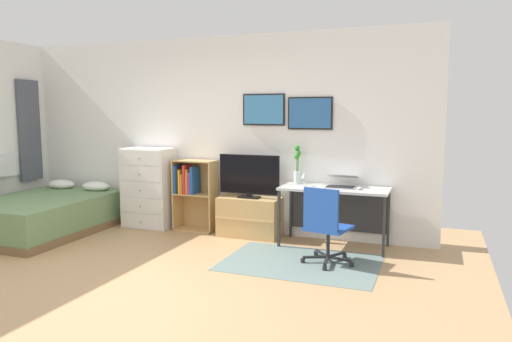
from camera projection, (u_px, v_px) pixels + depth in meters
The scene contains 14 objects.
ground_plane at pixel (105, 283), 4.66m from camera, with size 7.20×7.20×0.00m, color tan.
wall_back_with_posters at pixel (214, 134), 6.74m from camera, with size 6.12×0.09×2.70m.
area_rug at pixel (301, 262), 5.30m from camera, with size 1.70×1.20×0.01m, color slate.
bed at pixel (43, 214), 6.63m from camera, with size 1.52×2.08×0.62m.
dresser at pixel (149, 188), 6.91m from camera, with size 0.71×0.46×1.15m.
bookshelf at pixel (192, 189), 6.73m from camera, with size 0.59×0.30×0.99m.
tv_stand at pixel (250, 217), 6.41m from camera, with size 0.83×0.41×0.53m.
television at pixel (249, 176), 6.32m from camera, with size 0.84×0.16×0.58m.
desk at pixel (335, 198), 5.95m from camera, with size 1.32×0.57×0.74m.
office_chair at pixel (325, 224), 5.17m from camera, with size 0.58×0.57×0.86m.
laptop at pixel (342, 182), 5.91m from camera, with size 0.36×0.39×0.16m.
computer_mouse at pixel (359, 188), 5.72m from camera, with size 0.06×0.10×0.03m, color silver.
bamboo_vase at pixel (297, 166), 6.19m from camera, with size 0.09×0.09×0.49m.
wine_glass at pixel (304, 176), 5.95m from camera, with size 0.07×0.07×0.18m.
Camera 1 is at (2.99, -3.67, 1.66)m, focal length 33.55 mm.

